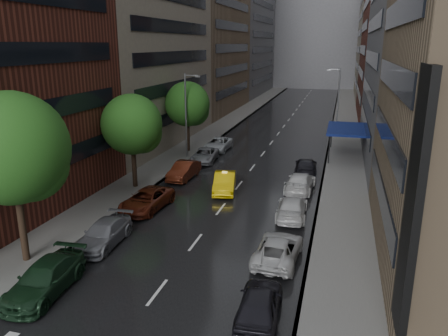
{
  "coord_description": "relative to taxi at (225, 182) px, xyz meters",
  "views": [
    {
      "loc": [
        8.38,
        -13.96,
        12.13
      ],
      "look_at": [
        0.0,
        16.94,
        3.0
      ],
      "focal_mm": 35.0,
      "sensor_mm": 36.0,
      "label": 1
    }
  ],
  "objects": [
    {
      "name": "awning",
      "position": [
        9.76,
        14.96,
        2.32
      ],
      "size": [
        4.0,
        8.0,
        3.12
      ],
      "color": "navy",
      "rests_on": "sidewalk_right"
    },
    {
      "name": "street_lamp_right",
      "position": [
        8.5,
        24.96,
        4.07
      ],
      "size": [
        1.74,
        0.22,
        9.0
      ],
      "color": "gray",
      "rests_on": "sidewalk_right"
    },
    {
      "name": "building_far",
      "position": [
        0.78,
        97.96,
        15.18
      ],
      "size": [
        40.0,
        14.0,
        32.0
      ],
      "primitive_type": "cube",
      "color": "slate",
      "rests_on": "ground"
    },
    {
      "name": "parked_cars_right",
      "position": [
        6.18,
        -4.33,
        -0.06
      ],
      "size": [
        2.62,
        29.23,
        1.61
      ],
      "color": "black",
      "rests_on": "ground"
    },
    {
      "name": "street_lamp_left",
      "position": [
        -6.94,
        9.96,
        4.07
      ],
      "size": [
        1.74,
        0.22,
        9.0
      ],
      "color": "gray",
      "rests_on": "sidewalk_left"
    },
    {
      "name": "sidewalk_left",
      "position": [
        -8.22,
        29.96,
        -0.74
      ],
      "size": [
        4.0,
        140.0,
        0.15
      ],
      "primitive_type": "cube",
      "color": "gray",
      "rests_on": "ground"
    },
    {
      "name": "sidewalk_right",
      "position": [
        9.78,
        29.96,
        -0.74
      ],
      "size": [
        4.0,
        140.0,
        0.15
      ],
      "primitive_type": "cube",
      "color": "gray",
      "rests_on": "ground"
    },
    {
      "name": "tree_mid",
      "position": [
        -7.82,
        -1.04,
        4.78
      ],
      "size": [
        5.13,
        5.13,
        8.18
      ],
      "color": "#382619",
      "rests_on": "ground"
    },
    {
      "name": "buildings_right",
      "position": [
        15.78,
        36.66,
        14.22
      ],
      "size": [
        8.05,
        109.1,
        36.0
      ],
      "color": "#937A5B",
      "rests_on": "ground"
    },
    {
      "name": "buildings_left",
      "position": [
        -14.22,
        38.75,
        15.17
      ],
      "size": [
        8.0,
        108.0,
        38.0
      ],
      "color": "maroon",
      "rests_on": "ground"
    },
    {
      "name": "parked_cars_left",
      "position": [
        -4.62,
        -1.54,
        -0.06
      ],
      "size": [
        2.94,
        37.22,
        1.6
      ],
      "color": "#16311D",
      "rests_on": "ground"
    },
    {
      "name": "tree_near",
      "position": [
        -7.82,
        -14.99,
        5.91
      ],
      "size": [
        6.16,
        6.16,
        9.82
      ],
      "color": "#382619",
      "rests_on": "ground"
    },
    {
      "name": "tree_far",
      "position": [
        -7.82,
        12.71,
        4.73
      ],
      "size": [
        5.08,
        5.08,
        8.1
      ],
      "color": "#382619",
      "rests_on": "ground"
    },
    {
      "name": "taxi",
      "position": [
        0.0,
        0.0,
        0.0
      ],
      "size": [
        2.65,
        5.19,
        1.63
      ],
      "primitive_type": "imported",
      "rotation": [
        0.0,
        0.0,
        0.19
      ],
      "color": "yellow",
      "rests_on": "ground"
    },
    {
      "name": "road",
      "position": [
        0.78,
        29.96,
        -0.81
      ],
      "size": [
        14.0,
        140.0,
        0.01
      ],
      "primitive_type": "cube",
      "color": "black",
      "rests_on": "ground"
    }
  ]
}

